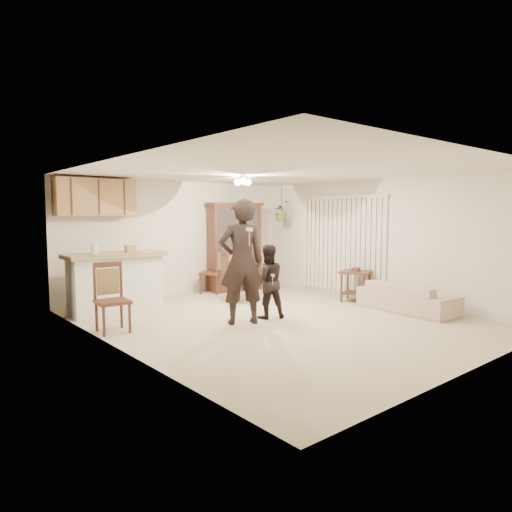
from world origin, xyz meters
TOP-DOWN VIEW (x-y plane):
  - floor at (0.00, 0.00)m, footprint 6.50×6.50m
  - ceiling at (0.00, 0.00)m, footprint 5.50×6.50m
  - wall_back at (0.00, 3.25)m, footprint 5.50×0.02m
  - wall_front at (0.00, -3.25)m, footprint 5.50×0.02m
  - wall_left at (-2.75, 0.00)m, footprint 0.02×6.50m
  - wall_right at (2.75, 0.00)m, footprint 0.02×6.50m
  - breakfast_bar at (-1.85, 2.35)m, footprint 1.60×0.55m
  - bar_top at (-1.85, 2.35)m, footprint 1.75×0.70m
  - upper_cabinets at (-1.90, 3.07)m, footprint 1.50×0.34m
  - vertical_blinds at (2.71, 0.90)m, footprint 0.06×2.30m
  - ceiling_fixture at (0.20, 1.20)m, footprint 0.36×0.36m
  - hanging_plant at (2.30, 2.40)m, footprint 0.43×0.37m
  - plant_cord at (2.30, 2.40)m, footprint 0.01×0.01m
  - sofa at (2.28, -1.01)m, footprint 0.88×1.93m
  - adult at (-0.62, 0.20)m, footprint 0.77×0.66m
  - child at (-0.04, 0.23)m, footprint 0.81×0.73m
  - china_hutch at (1.26, 2.87)m, footprint 1.36×0.70m
  - side_table at (2.35, 0.22)m, footprint 0.75×0.75m
  - chair_bar at (-2.46, 1.02)m, footprint 0.51×0.51m
  - chair_hutch_left at (0.43, 1.62)m, footprint 0.61×0.61m
  - chair_hutch_right at (0.61, 2.88)m, footprint 0.65×0.65m
  - controller_adult at (-0.81, -0.23)m, footprint 0.12×0.18m
  - controller_child at (-0.16, -0.04)m, footprint 0.08×0.11m

SIDE VIEW (x-z plane):
  - floor at x=0.00m, z-range 0.00..0.00m
  - chair_hutch_right at x=0.61m, z-range -0.23..0.82m
  - chair_hutch_left at x=0.43m, z-range -0.23..0.82m
  - chair_bar at x=-2.46m, z-range -0.23..0.82m
  - side_table at x=2.35m, z-range -0.02..0.67m
  - sofa at x=2.28m, z-range 0.00..0.73m
  - breakfast_bar at x=-1.85m, z-range 0.00..1.00m
  - child at x=-0.04m, z-range 0.00..1.35m
  - controller_child at x=-0.16m, z-range 0.76..0.79m
  - adult at x=-0.62m, z-range 0.00..1.80m
  - china_hutch at x=1.26m, z-range -0.01..2.03m
  - bar_top at x=-1.85m, z-range 1.01..1.09m
  - vertical_blinds at x=2.71m, z-range 0.05..2.15m
  - wall_back at x=0.00m, z-range 0.00..2.50m
  - wall_front at x=0.00m, z-range 0.00..2.50m
  - wall_left at x=-2.75m, z-range 0.00..2.50m
  - wall_right at x=2.75m, z-range 0.00..2.50m
  - controller_adult at x=-0.81m, z-range 1.53..1.58m
  - hanging_plant at x=2.30m, z-range 1.61..2.09m
  - upper_cabinets at x=-1.90m, z-range 1.75..2.45m
  - plant_cord at x=2.30m, z-range 1.85..2.50m
  - ceiling_fixture at x=0.20m, z-range 2.30..2.50m
  - ceiling at x=0.00m, z-range 2.49..2.51m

